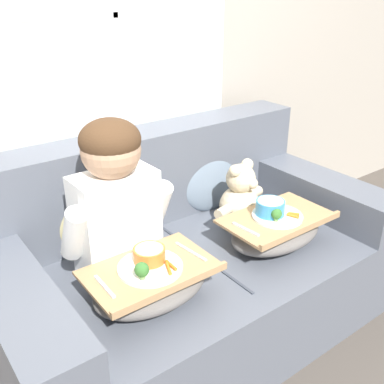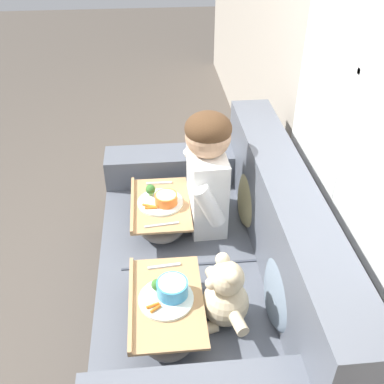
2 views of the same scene
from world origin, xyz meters
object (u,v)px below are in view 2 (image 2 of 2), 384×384
(throw_pillow_behind_teddy, at_px, (285,285))
(lap_tray_child, at_px, (161,212))
(couch, at_px, (214,280))
(child_figure, at_px, (207,166))
(throw_pillow_behind_child, at_px, (252,192))
(teddy_bear, at_px, (225,296))
(lap_tray_teddy, at_px, (167,309))

(throw_pillow_behind_teddy, relative_size, lap_tray_child, 0.85)
(couch, xyz_separation_m, child_figure, (-0.33, -0.00, 0.47))
(throw_pillow_behind_child, bearing_deg, child_figure, -89.99)
(child_figure, height_order, teddy_bear, child_figure)
(child_figure, relative_size, lap_tray_child, 1.37)
(couch, xyz_separation_m, teddy_bear, (0.33, -0.01, 0.25))
(couch, height_order, lap_tray_child, couch)
(throw_pillow_behind_child, height_order, lap_tray_child, throw_pillow_behind_child)
(throw_pillow_behind_teddy, distance_m, lap_tray_child, 0.82)
(lap_tray_child, xyz_separation_m, lap_tray_teddy, (0.65, 0.00, 0.00))
(throw_pillow_behind_child, distance_m, teddy_bear, 0.70)
(throw_pillow_behind_teddy, xyz_separation_m, teddy_bear, (0.00, -0.25, -0.04))
(throw_pillow_behind_child, height_order, child_figure, child_figure)
(couch, xyz_separation_m, lap_tray_teddy, (0.33, -0.25, 0.19))
(throw_pillow_behind_teddy, bearing_deg, lap_tray_teddy, -90.17)
(couch, height_order, throw_pillow_behind_teddy, couch)
(child_figure, relative_size, lap_tray_teddy, 1.32)
(throw_pillow_behind_child, distance_m, lap_tray_child, 0.50)
(lap_tray_child, bearing_deg, lap_tray_teddy, 0.04)
(child_figure, bearing_deg, throw_pillow_behind_teddy, 20.31)
(couch, distance_m, throw_pillow_behind_teddy, 0.50)
(throw_pillow_behind_child, xyz_separation_m, teddy_bear, (0.66, -0.25, -0.04))
(throw_pillow_behind_child, bearing_deg, throw_pillow_behind_teddy, 0.00)
(lap_tray_teddy, bearing_deg, teddy_bear, 89.38)
(throw_pillow_behind_teddy, height_order, lap_tray_child, throw_pillow_behind_teddy)
(throw_pillow_behind_teddy, distance_m, lap_tray_teddy, 0.50)
(child_figure, distance_m, teddy_bear, 0.69)
(teddy_bear, bearing_deg, lap_tray_teddy, -90.62)
(throw_pillow_behind_teddy, height_order, lap_tray_teddy, throw_pillow_behind_teddy)
(throw_pillow_behind_child, distance_m, lap_tray_teddy, 0.82)
(throw_pillow_behind_teddy, relative_size, child_figure, 0.62)
(teddy_bear, height_order, lap_tray_teddy, teddy_bear)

